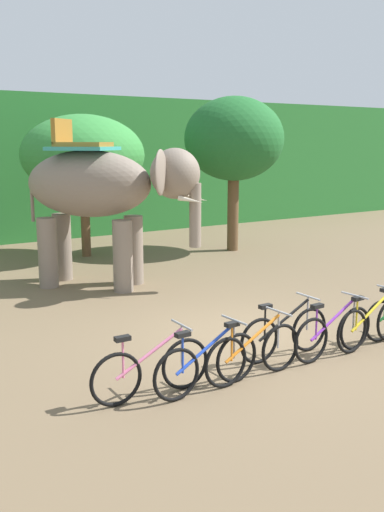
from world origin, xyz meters
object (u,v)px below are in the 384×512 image
at_px(elephant, 103,191).
at_px(bike_orange, 254,353).
at_px(bike_purple, 334,332).
at_px(tree_far_left, 234,140).
at_px(tree_right, 83,155).
at_px(bike_yellow, 371,324).
at_px(bike_pink, 151,369).
at_px(bike_blue, 207,364).
at_px(bike_black, 285,333).

bearing_deg(elephant, bike_orange, -94.05).
distance_m(elephant, bike_purple, 6.38).
distance_m(tree_far_left, elephant, 5.65).
relative_size(tree_right, elephant, 1.07).
xyz_separation_m(tree_far_left, bike_yellow, (-3.14, -8.08, -2.96)).
bearing_deg(bike_pink, tree_far_left, 48.11).
distance_m(tree_far_left, bike_purple, 9.47).
relative_size(bike_blue, bike_yellow, 1.00).
relative_size(tree_far_left, bike_yellow, 2.70).
bearing_deg(bike_orange, tree_far_left, 55.52).
height_order(bike_pink, bike_orange, same).
xyz_separation_m(tree_right, bike_yellow, (1.03, -9.59, -2.52)).
relative_size(bike_pink, bike_orange, 1.00).
bearing_deg(bike_purple, elephant, 100.90).
distance_m(bike_pink, bike_orange, 1.51).
bearing_deg(bike_black, tree_far_left, 58.91).
bearing_deg(bike_yellow, elephant, 108.36).
distance_m(bike_blue, bike_black, 1.74).
relative_size(bike_blue, bike_orange, 1.00).
bearing_deg(bike_blue, elephant, 78.72).
height_order(elephant, bike_black, elephant).
bearing_deg(bike_orange, tree_right, 81.77).
bearing_deg(elephant, bike_yellow, -71.64).
distance_m(elephant, bike_orange, 6.31).
distance_m(tree_right, tree_far_left, 4.46).
relative_size(tree_right, bike_pink, 2.37).
height_order(bike_pink, bike_blue, same).
distance_m(tree_right, bike_pink, 10.12).
bearing_deg(bike_blue, tree_right, 77.30).
xyz_separation_m(tree_right, bike_pink, (-2.88, -9.37, -2.52)).
distance_m(tree_far_left, bike_black, 9.46).
xyz_separation_m(bike_blue, bike_orange, (0.77, -0.01, 0.00)).
xyz_separation_m(bike_pink, bike_orange, (1.49, -0.24, 0.00)).
distance_m(bike_black, bike_purple, 0.76).
bearing_deg(bike_yellow, bike_black, 165.52).
distance_m(tree_right, bike_blue, 10.16).
height_order(bike_blue, bike_purple, same).
bearing_deg(bike_pink, bike_blue, -18.13).
relative_size(elephant, bike_orange, 2.21).
bearing_deg(bike_black, bike_pink, -176.12).
height_order(tree_right, bike_blue, tree_right).
xyz_separation_m(bike_pink, bike_black, (2.41, 0.16, 0.00)).
relative_size(elephant, bike_purple, 2.21).
relative_size(bike_black, bike_purple, 1.00).
relative_size(bike_orange, bike_purple, 1.00).
bearing_deg(bike_purple, bike_blue, -179.47).
relative_size(tree_far_left, elephant, 1.22).
relative_size(bike_pink, bike_black, 1.00).
relative_size(tree_far_left, bike_black, 2.70).
relative_size(tree_right, bike_orange, 2.37).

